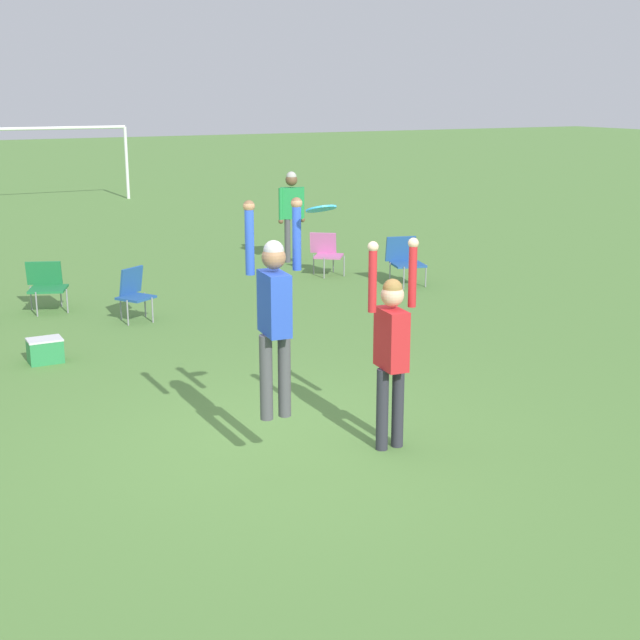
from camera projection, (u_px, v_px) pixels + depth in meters
name	position (u px, v px, depth m)	size (l,w,h in m)	color
ground_plane	(288.00, 447.00, 8.86)	(120.00, 120.00, 0.00)	#56843D
person_jumping	(274.00, 306.00, 8.04)	(0.56, 0.43, 2.04)	#4C4C51
person_defending	(391.00, 341.00, 8.58)	(0.55, 0.42, 2.09)	#2D2D38
frisbee	(321.00, 209.00, 7.77)	(0.27, 0.26, 0.10)	#2D9EDB
camping_chair_0	(405.00, 258.00, 16.14)	(0.68, 0.72, 0.87)	gray
camping_chair_1	(134.00, 291.00, 13.66)	(0.62, 0.69, 0.81)	gray
camping_chair_3	(47.00, 283.00, 14.26)	(0.72, 0.77, 0.78)	gray
camping_chair_4	(326.00, 251.00, 17.06)	(0.71, 0.78, 0.79)	gray
person_spectator_near	(292.00, 207.00, 18.13)	(0.60, 0.36, 1.85)	#4C4C51
cooler_box	(45.00, 350.00, 11.59)	(0.44, 0.32, 0.32)	#2D8C4C
soccer_goal	(12.00, 144.00, 27.10)	(7.10, 0.10, 2.35)	white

